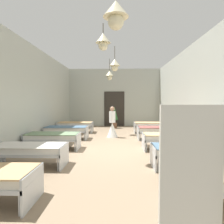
% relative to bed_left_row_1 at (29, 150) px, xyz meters
% --- Properties ---
extents(ground_plane, '(6.89, 14.09, 0.10)m').
position_rel_bed_left_row_1_xyz_m(ground_plane, '(2.10, 1.90, -0.49)').
color(ground_plane, '#8C755B').
extents(room_shell, '(6.69, 13.69, 3.97)m').
position_rel_bed_left_row_1_xyz_m(room_shell, '(2.10, 3.28, 1.56)').
color(room_shell, '#B2B7AD').
rests_on(room_shell, ground).
extents(bed_left_row_1, '(1.90, 0.84, 0.57)m').
position_rel_bed_left_row_1_xyz_m(bed_left_row_1, '(0.00, 0.00, 0.00)').
color(bed_left_row_1, '#B7BCC1').
rests_on(bed_left_row_1, ground).
extents(bed_right_row_1, '(1.90, 0.84, 0.57)m').
position_rel_bed_left_row_1_xyz_m(bed_right_row_1, '(4.19, 0.00, 0.00)').
color(bed_right_row_1, '#B7BCC1').
rests_on(bed_right_row_1, ground).
extents(bed_left_row_2, '(1.90, 0.84, 0.57)m').
position_rel_bed_left_row_1_xyz_m(bed_left_row_2, '(0.00, 1.90, 0.00)').
color(bed_left_row_2, '#B7BCC1').
rests_on(bed_left_row_2, ground).
extents(bed_right_row_2, '(1.90, 0.84, 0.57)m').
position_rel_bed_left_row_1_xyz_m(bed_right_row_2, '(4.19, 1.90, 0.00)').
color(bed_right_row_2, '#B7BCC1').
rests_on(bed_right_row_2, ground).
extents(bed_left_row_3, '(1.90, 0.84, 0.57)m').
position_rel_bed_left_row_1_xyz_m(bed_left_row_3, '(0.00, 3.80, 0.00)').
color(bed_left_row_3, '#B7BCC1').
rests_on(bed_left_row_3, ground).
extents(bed_right_row_3, '(1.90, 0.84, 0.57)m').
position_rel_bed_left_row_1_xyz_m(bed_right_row_3, '(4.19, 3.80, 0.00)').
color(bed_right_row_3, '#B7BCC1').
rests_on(bed_right_row_3, ground).
extents(bed_left_row_4, '(1.90, 0.84, 0.57)m').
position_rel_bed_left_row_1_xyz_m(bed_left_row_4, '(0.00, 5.70, 0.00)').
color(bed_left_row_4, '#B7BCC1').
rests_on(bed_left_row_4, ground).
extents(bed_right_row_4, '(1.90, 0.84, 0.57)m').
position_rel_bed_left_row_1_xyz_m(bed_right_row_4, '(4.19, 5.70, 0.00)').
color(bed_right_row_4, '#B7BCC1').
rests_on(bed_right_row_4, ground).
extents(nurse_near_aisle, '(0.52, 0.52, 1.49)m').
position_rel_bed_left_row_1_xyz_m(nurse_near_aisle, '(2.08, 4.34, 0.09)').
color(nurse_near_aisle, white).
rests_on(nurse_near_aisle, ground).
extents(potted_plant, '(0.46, 0.46, 1.38)m').
position_rel_bed_left_row_1_xyz_m(potted_plant, '(2.13, 7.53, 0.38)').
color(potted_plant, brown).
rests_on(potted_plant, ground).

